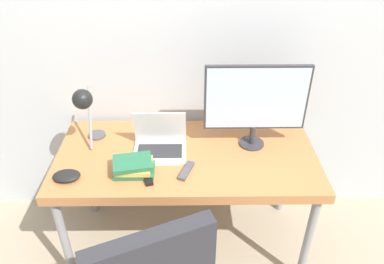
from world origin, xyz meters
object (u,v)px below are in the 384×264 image
book_stack (134,166)px  monitor (256,101)px  laptop (160,144)px  desk_lamp (85,105)px  game_controller (67,176)px

book_stack → monitor: bearing=20.6°
laptop → desk_lamp: (-0.41, 0.02, 0.26)m
desk_lamp → book_stack: desk_lamp is taller
monitor → desk_lamp: monitor is taller
desk_lamp → game_controller: bearing=-106.3°
desk_lamp → book_stack: size_ratio=1.73×
monitor → game_controller: bearing=-163.3°
laptop → monitor: size_ratio=0.52×
book_stack → game_controller: book_stack is taller
laptop → monitor: monitor is taller
monitor → book_stack: monitor is taller
laptop → game_controller: size_ratio=2.06×
book_stack → desk_lamp: bearing=141.5°
laptop → book_stack: 0.24m
book_stack → laptop: bearing=55.8°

